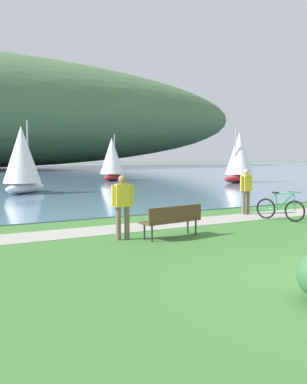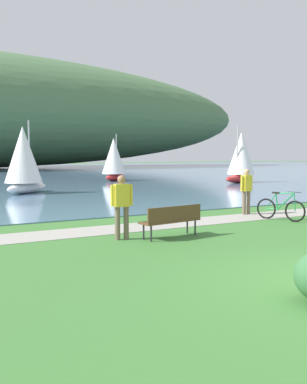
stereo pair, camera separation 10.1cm
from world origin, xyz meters
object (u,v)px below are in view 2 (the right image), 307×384
bicycle_leaning_near_bench (280,209)px  sailboat_mid_bay (241,157)px  sailboat_nearest_to_shore (24,159)px  sailboat_toward_hillside (114,159)px  person_at_shoreline (246,188)px  person_on_the_grass (122,203)px  park_bench_near_camera (172,219)px

bicycle_leaning_near_bench → sailboat_mid_bay: bearing=53.9°
sailboat_nearest_to_shore → sailboat_toward_hillside: size_ratio=1.06×
bicycle_leaning_near_bench → person_at_shoreline: size_ratio=0.99×
person_on_the_grass → sailboat_mid_bay: sailboat_mid_bay is taller
sailboat_nearest_to_shore → person_on_the_grass: bearing=-92.3°
person_at_shoreline → person_on_the_grass: same height
park_bench_near_camera → bicycle_leaning_near_bench: bicycle_leaning_near_bench is taller
sailboat_toward_hillside → sailboat_nearest_to_shore: bearing=-137.7°
person_at_shoreline → person_on_the_grass: bearing=-160.9°
bicycle_leaning_near_bench → person_on_the_grass: person_on_the_grass is taller
sailboat_nearest_to_shore → sailboat_mid_bay: bearing=5.3°
park_bench_near_camera → person_at_shoreline: (4.79, 2.54, 0.46)m
sailboat_mid_bay → person_at_shoreline: bearing=-129.4°
person_at_shoreline → sailboat_nearest_to_shore: size_ratio=0.41×
park_bench_near_camera → sailboat_nearest_to_shore: bearing=92.7°
bicycle_leaning_near_bench → sailboat_nearest_to_shore: size_ratio=0.41×
park_bench_near_camera → sailboat_mid_bay: 23.20m
sailboat_mid_bay → bicycle_leaning_near_bench: bearing=-126.1°
park_bench_near_camera → person_on_the_grass: 1.43m
bicycle_leaning_near_bench → person_at_shoreline: (-0.05, 1.70, 0.58)m
park_bench_near_camera → bicycle_leaning_near_bench: 4.91m
person_on_the_grass → sailboat_nearest_to_shore: sailboat_nearest_to_shore is taller
person_at_shoreline → sailboat_mid_bay: sailboat_mid_bay is taller
park_bench_near_camera → sailboat_toward_hillside: 24.70m
person_on_the_grass → sailboat_nearest_to_shore: bearing=87.7°
bicycle_leaning_near_bench → sailboat_mid_bay: 19.44m
bicycle_leaning_near_bench → sailboat_nearest_to_shore: (-5.55, 14.08, 1.59)m
person_at_shoreline → sailboat_toward_hillside: (3.60, 20.65, 0.90)m
person_on_the_grass → sailboat_toward_hillside: sailboat_toward_hillside is taller
park_bench_near_camera → person_on_the_grass: bearing=161.4°
bicycle_leaning_near_bench → sailboat_toward_hillside: size_ratio=0.43×
sailboat_nearest_to_shore → person_at_shoreline: bearing=-66.0°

